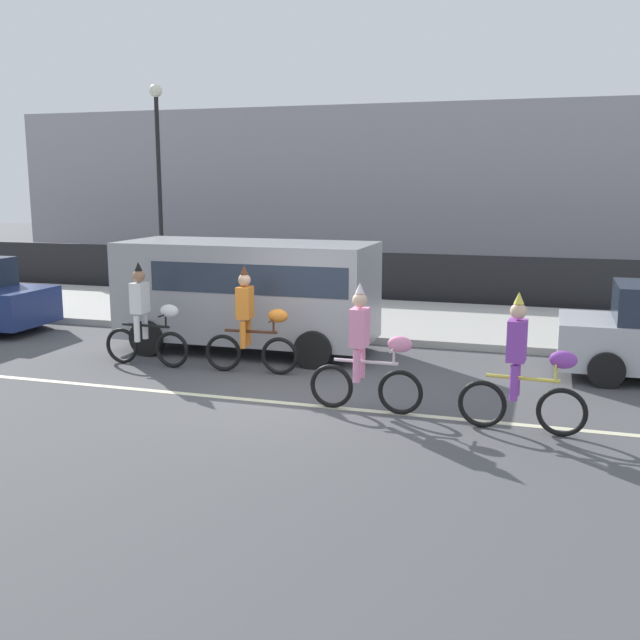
# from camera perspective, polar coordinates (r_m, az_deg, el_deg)

# --- Properties ---
(ground_plane) EXTENTS (80.00, 80.00, 0.00)m
(ground_plane) POSITION_cam_1_polar(r_m,az_deg,el_deg) (12.07, -2.54, -5.63)
(ground_plane) COLOR #4C4C4F
(road_centre_line) EXTENTS (36.00, 0.14, 0.01)m
(road_centre_line) POSITION_cam_1_polar(r_m,az_deg,el_deg) (11.62, -3.38, -6.26)
(road_centre_line) COLOR beige
(road_centre_line) RESTS_ON ground
(sidewalk_curb) EXTENTS (60.00, 5.00, 0.15)m
(sidewalk_curb) POSITION_cam_1_polar(r_m,az_deg,el_deg) (18.14, 4.45, 0.09)
(sidewalk_curb) COLOR #ADAAA3
(sidewalk_curb) RESTS_ON ground
(fence_line) EXTENTS (40.00, 0.08, 1.40)m
(fence_line) POSITION_cam_1_polar(r_m,az_deg,el_deg) (20.84, 6.27, 3.16)
(fence_line) COLOR black
(fence_line) RESTS_ON ground
(building_backdrop) EXTENTS (28.00, 8.00, 5.88)m
(building_backdrop) POSITION_cam_1_polar(r_m,az_deg,el_deg) (29.45, 6.31, 9.67)
(building_backdrop) COLOR #99939E
(building_backdrop) RESTS_ON ground
(parade_cyclist_zebra) EXTENTS (1.72, 0.50, 1.92)m
(parade_cyclist_zebra) POSITION_cam_1_polar(r_m,az_deg,el_deg) (14.05, -13.11, -0.06)
(parade_cyclist_zebra) COLOR black
(parade_cyclist_zebra) RESTS_ON ground
(parade_cyclist_orange) EXTENTS (1.72, 0.50, 1.92)m
(parade_cyclist_orange) POSITION_cam_1_polar(r_m,az_deg,el_deg) (13.21, -5.24, -0.49)
(parade_cyclist_orange) COLOR black
(parade_cyclist_orange) RESTS_ON ground
(parade_cyclist_pink) EXTENTS (1.72, 0.50, 1.92)m
(parade_cyclist_pink) POSITION_cam_1_polar(r_m,az_deg,el_deg) (10.97, 3.58, -2.74)
(parade_cyclist_pink) COLOR black
(parade_cyclist_pink) RESTS_ON ground
(parade_cyclist_purple) EXTENTS (1.72, 0.50, 1.92)m
(parade_cyclist_purple) POSITION_cam_1_polar(r_m,az_deg,el_deg) (10.41, 15.30, -3.83)
(parade_cyclist_purple) COLOR black
(parade_cyclist_purple) RESTS_ON ground
(parked_van_grey) EXTENTS (5.00, 2.22, 2.18)m
(parked_van_grey) POSITION_cam_1_polar(r_m,az_deg,el_deg) (14.88, -5.29, 2.47)
(parked_van_grey) COLOR #99999E
(parked_van_grey) RESTS_ON ground
(street_lamp_post) EXTENTS (0.36, 0.36, 5.86)m
(street_lamp_post) POSITION_cam_1_polar(r_m,az_deg,el_deg) (22.13, -12.22, 11.95)
(street_lamp_post) COLOR black
(street_lamp_post) RESTS_ON sidewalk_curb
(pedestrian_onlooker) EXTENTS (0.32, 0.20, 1.62)m
(pedestrian_onlooker) POSITION_cam_1_polar(r_m,az_deg,el_deg) (19.84, -4.57, 3.72)
(pedestrian_onlooker) COLOR #33333D
(pedestrian_onlooker) RESTS_ON sidewalk_curb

